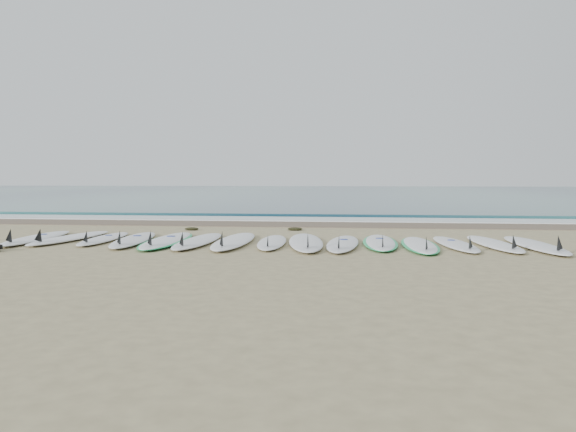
# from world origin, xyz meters

# --- Properties ---
(ground) EXTENTS (120.00, 120.00, 0.00)m
(ground) POSITION_xyz_m (0.00, 0.00, 0.00)
(ground) COLOR tan
(ocean) EXTENTS (120.00, 55.00, 0.03)m
(ocean) POSITION_xyz_m (0.00, 32.50, 0.01)
(ocean) COLOR #224F58
(ocean) RESTS_ON ground
(wet_sand_band) EXTENTS (120.00, 1.80, 0.01)m
(wet_sand_band) POSITION_xyz_m (0.00, 4.10, 0.01)
(wet_sand_band) COLOR brown
(wet_sand_band) RESTS_ON ground
(foam_band) EXTENTS (120.00, 1.40, 0.04)m
(foam_band) POSITION_xyz_m (0.00, 5.50, 0.02)
(foam_band) COLOR silver
(foam_band) RESTS_ON ground
(wave_crest) EXTENTS (120.00, 1.00, 0.10)m
(wave_crest) POSITION_xyz_m (0.00, 7.00, 0.05)
(wave_crest) COLOR #224F58
(wave_crest) RESTS_ON ground
(surfboard_0) EXTENTS (0.78, 2.67, 0.34)m
(surfboard_0) POSITION_xyz_m (-4.42, -0.06, 0.06)
(surfboard_0) COLOR white
(surfboard_0) RESTS_ON ground
(surfboard_1) EXTENTS (0.74, 2.59, 0.33)m
(surfboard_1) POSITION_xyz_m (-3.82, 0.06, 0.06)
(surfboard_1) COLOR white
(surfboard_1) RESTS_ON ground
(surfboard_2) EXTENTS (0.65, 2.32, 0.29)m
(surfboard_2) POSITION_xyz_m (-3.14, 0.05, 0.05)
(surfboard_2) COLOR white
(surfboard_2) RESTS_ON ground
(surfboard_3) EXTENTS (0.93, 2.68, 0.34)m
(surfboard_3) POSITION_xyz_m (-2.51, -0.11, 0.06)
(surfboard_3) COLOR white
(surfboard_3) RESTS_ON ground
(surfboard_4) EXTENTS (0.83, 2.79, 0.35)m
(surfboard_4) POSITION_xyz_m (-1.88, -0.12, 0.05)
(surfboard_4) COLOR white
(surfboard_4) RESTS_ON ground
(surfboard_5) EXTENTS (0.55, 2.64, 0.34)m
(surfboard_5) POSITION_xyz_m (-1.30, -0.17, 0.06)
(surfboard_5) COLOR white
(surfboard_5) RESTS_ON ground
(surfboard_6) EXTENTS (0.64, 2.82, 0.36)m
(surfboard_6) POSITION_xyz_m (-0.66, -0.13, 0.06)
(surfboard_6) COLOR white
(surfboard_6) RESTS_ON ground
(surfboard_7) EXTENTS (0.62, 2.33, 0.29)m
(surfboard_7) POSITION_xyz_m (0.03, -0.14, 0.05)
(surfboard_7) COLOR white
(surfboard_7) RESTS_ON ground
(surfboard_8) EXTENTS (0.91, 2.86, 0.36)m
(surfboard_8) POSITION_xyz_m (0.62, -0.14, 0.06)
(surfboard_8) COLOR white
(surfboard_8) RESTS_ON ground
(surfboard_9) EXTENTS (0.64, 2.54, 0.32)m
(surfboard_9) POSITION_xyz_m (1.26, -0.23, 0.06)
(surfboard_9) COLOR white
(surfboard_9) RESTS_ON ground
(surfboard_10) EXTENTS (0.60, 2.48, 0.32)m
(surfboard_10) POSITION_xyz_m (1.91, 0.09, 0.05)
(surfboard_10) COLOR white
(surfboard_10) RESTS_ON ground
(surfboard_11) EXTENTS (0.59, 2.42, 0.31)m
(surfboard_11) POSITION_xyz_m (2.55, -0.20, 0.05)
(surfboard_11) COLOR white
(surfboard_11) RESTS_ON ground
(surfboard_12) EXTENTS (0.71, 2.38, 0.30)m
(surfboard_12) POSITION_xyz_m (3.17, -0.05, 0.05)
(surfboard_12) COLOR white
(surfboard_12) RESTS_ON ground
(surfboard_13) EXTENTS (0.75, 2.55, 0.32)m
(surfboard_13) POSITION_xyz_m (3.83, 0.05, 0.06)
(surfboard_13) COLOR white
(surfboard_13) RESTS_ON ground
(surfboard_14) EXTENTS (0.70, 2.66, 0.34)m
(surfboard_14) POSITION_xyz_m (4.46, -0.09, 0.06)
(surfboard_14) COLOR white
(surfboard_14) RESTS_ON ground
(seaweed_near) EXTENTS (0.32, 0.25, 0.06)m
(seaweed_near) POSITION_xyz_m (-2.14, 2.32, 0.03)
(seaweed_near) COLOR black
(seaweed_near) RESTS_ON ground
(seaweed_far) EXTENTS (0.34, 0.26, 0.07)m
(seaweed_far) POSITION_xyz_m (0.15, 2.53, 0.03)
(seaweed_far) COLOR black
(seaweed_far) RESTS_ON ground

